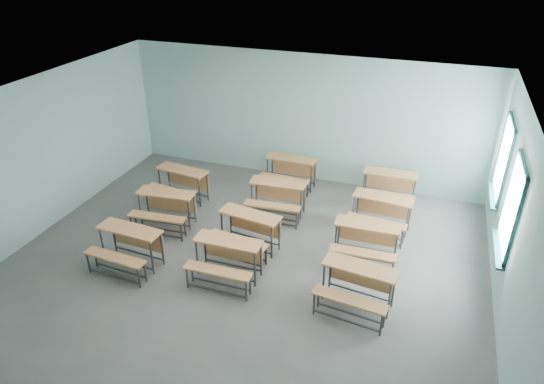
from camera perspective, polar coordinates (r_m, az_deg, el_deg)
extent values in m
cube|color=slate|center=(9.51, -3.29, -8.49)|extent=(9.00, 8.00, 0.02)
cube|color=white|center=(8.00, -3.93, 10.25)|extent=(9.00, 8.00, 0.02)
cube|color=#A2CBC4|center=(12.11, 3.76, 8.63)|extent=(9.00, 0.02, 3.20)
cube|color=#A2CBC4|center=(5.90, -19.39, -17.74)|extent=(9.00, 0.02, 3.20)
cube|color=#A2CBC4|center=(11.06, -25.77, 3.75)|extent=(0.02, 8.00, 3.20)
cube|color=#A2CBC4|center=(8.23, 26.93, -4.89)|extent=(0.02, 8.00, 3.20)
cube|color=#1B4A4D|center=(10.98, 24.79, -0.12)|extent=(0.06, 1.20, 0.06)
cube|color=#1B4A4D|center=(10.40, 26.51, 7.35)|extent=(0.06, 1.20, 0.06)
cube|color=#1B4A4D|center=(10.15, 25.82, 2.24)|extent=(0.06, 0.06, 1.60)
cube|color=#1B4A4D|center=(11.19, 25.45, 4.67)|extent=(0.06, 0.06, 1.60)
cube|color=#1B4A4D|center=(10.67, 25.62, 3.52)|extent=(0.04, 0.04, 1.48)
cube|color=#1B4A4D|center=(10.67, 25.62, 3.52)|extent=(0.04, 1.08, 0.04)
cube|color=#1B4A4D|center=(11.00, 24.53, -0.36)|extent=(0.14, 1.28, 0.04)
cube|color=white|center=(10.67, 25.76, 3.49)|extent=(0.01, 1.08, 1.48)
cube|color=#1B4A4D|center=(9.24, 25.39, -5.74)|extent=(0.06, 1.20, 0.06)
cube|color=#1B4A4D|center=(8.55, 27.50, 2.88)|extent=(0.06, 1.20, 0.06)
cube|color=#1B4A4D|center=(8.38, 26.69, -3.45)|extent=(0.06, 0.06, 1.60)
cube|color=#1B4A4D|center=(9.37, 26.15, 0.06)|extent=(0.06, 0.06, 1.60)
cube|color=#1B4A4D|center=(8.87, 26.40, -1.60)|extent=(0.04, 0.04, 1.48)
cube|color=#1B4A4D|center=(8.87, 26.40, -1.60)|extent=(0.04, 1.08, 0.04)
cube|color=#1B4A4D|center=(9.27, 25.07, -6.01)|extent=(0.14, 1.28, 0.04)
cube|color=white|center=(8.87, 26.56, -1.62)|extent=(0.01, 1.08, 1.48)
cube|color=#BE7B44|center=(9.50, -16.44, -4.25)|extent=(1.26, 0.49, 0.04)
cube|color=#BE7B44|center=(9.78, -15.52, -5.26)|extent=(1.18, 0.09, 0.43)
cylinder|color=#383B3D|center=(9.94, -19.31, -5.84)|extent=(0.04, 0.04, 0.73)
cylinder|color=#383B3D|center=(9.29, -13.95, -7.56)|extent=(0.04, 0.04, 0.73)
cylinder|color=#383B3D|center=(10.13, -18.12, -4.90)|extent=(0.04, 0.04, 0.73)
cylinder|color=#383B3D|center=(9.50, -12.80, -6.51)|extent=(0.04, 0.04, 0.73)
cube|color=#383B3D|center=(9.75, -16.51, -7.95)|extent=(1.14, 0.10, 0.03)
cube|color=#383B3D|center=(9.95, -15.36, -6.94)|extent=(1.14, 0.10, 0.03)
cube|color=#BE7B44|center=(9.36, -18.03, -7.32)|extent=(1.25, 0.33, 0.04)
cylinder|color=#383B3D|center=(9.77, -20.78, -7.84)|extent=(0.04, 0.04, 0.43)
cylinder|color=#383B3D|center=(9.12, -15.40, -9.75)|extent=(0.04, 0.04, 0.43)
cylinder|color=#383B3D|center=(9.88, -20.03, -7.25)|extent=(0.04, 0.04, 0.43)
cylinder|color=#383B3D|center=(9.24, -14.68, -9.08)|extent=(0.04, 0.04, 0.43)
cube|color=#383B3D|center=(9.51, -18.07, -9.41)|extent=(1.14, 0.10, 0.03)
cube|color=#383B3D|center=(9.63, -17.34, -8.78)|extent=(1.14, 0.10, 0.03)
cube|color=#BE7B44|center=(8.82, -5.19, -5.78)|extent=(1.25, 0.43, 0.04)
cube|color=#BE7B44|center=(9.15, -4.63, -6.77)|extent=(1.18, 0.04, 0.43)
cylinder|color=#383B3D|center=(9.14, -8.80, -7.65)|extent=(0.04, 0.04, 0.73)
cylinder|color=#383B3D|center=(8.75, -2.04, -9.14)|extent=(0.04, 0.04, 0.73)
cylinder|color=#383B3D|center=(9.37, -7.90, -6.54)|extent=(0.04, 0.04, 0.73)
cylinder|color=#383B3D|center=(9.00, -1.30, -7.92)|extent=(0.04, 0.04, 0.73)
cube|color=#383B3D|center=(9.09, -5.42, -9.72)|extent=(1.14, 0.05, 0.03)
cube|color=#383B3D|center=(9.33, -4.61, -8.54)|extent=(1.14, 0.05, 0.03)
cube|color=#BE7B44|center=(8.64, -6.41, -9.21)|extent=(1.24, 0.27, 0.04)
cylinder|color=#383B3D|center=(8.93, -9.96, -9.96)|extent=(0.04, 0.04, 0.43)
cylinder|color=#383B3D|center=(8.53, -3.05, -11.61)|extent=(0.04, 0.04, 0.43)
cylinder|color=#383B3D|center=(9.07, -9.38, -9.24)|extent=(0.04, 0.04, 0.43)
cylinder|color=#383B3D|center=(8.67, -2.57, -10.82)|extent=(0.04, 0.04, 0.43)
cube|color=#383B3D|center=(8.80, -6.54, -11.45)|extent=(1.14, 0.05, 0.03)
cube|color=#383B3D|center=(8.94, -6.02, -10.69)|extent=(1.14, 0.05, 0.03)
cube|color=#BE7B44|center=(8.29, 10.34, -8.73)|extent=(1.28, 0.56, 0.04)
cube|color=#BE7B44|center=(8.63, 10.53, -9.69)|extent=(1.17, 0.16, 0.43)
cylinder|color=#383B3D|center=(8.53, 6.08, -10.48)|extent=(0.04, 0.04, 0.73)
cylinder|color=#383B3D|center=(8.32, 13.59, -12.42)|extent=(0.04, 0.04, 0.73)
cylinder|color=#383B3D|center=(8.77, 6.85, -9.24)|extent=(0.04, 0.04, 0.73)
cylinder|color=#383B3D|center=(8.57, 14.13, -11.08)|extent=(0.04, 0.04, 0.73)
cube|color=#383B3D|center=(8.57, 9.63, -12.81)|extent=(1.13, 0.16, 0.03)
cube|color=#383B3D|center=(8.82, 10.29, -11.51)|extent=(1.13, 0.16, 0.03)
cube|color=#BE7B44|center=(8.11, 9.11, -12.40)|extent=(1.26, 0.40, 0.04)
cylinder|color=#383B3D|center=(8.31, 4.96, -12.99)|extent=(0.04, 0.04, 0.43)
cylinder|color=#383B3D|center=(8.10, 12.71, -15.07)|extent=(0.04, 0.04, 0.43)
cylinder|color=#383B3D|center=(8.45, 5.46, -12.19)|extent=(0.04, 0.04, 0.43)
cylinder|color=#383B3D|center=(8.25, 13.07, -14.20)|extent=(0.04, 0.04, 0.43)
cube|color=#383B3D|center=(8.28, 8.70, -14.72)|extent=(1.13, 0.16, 0.03)
cube|color=#383B3D|center=(8.42, 9.13, -13.88)|extent=(1.13, 0.16, 0.03)
cube|color=#BE7B44|center=(10.59, -12.41, -0.11)|extent=(1.27, 0.52, 0.04)
cube|color=#BE7B44|center=(10.89, -11.81, -1.10)|extent=(1.18, 0.12, 0.43)
cylinder|color=#383B3D|center=(10.90, -15.26, -1.95)|extent=(0.04, 0.04, 0.73)
cylinder|color=#383B3D|center=(10.42, -9.76, -2.77)|extent=(0.04, 0.04, 0.73)
cylinder|color=#383B3D|center=(11.14, -14.47, -1.12)|extent=(0.04, 0.04, 0.73)
cylinder|color=#383B3D|center=(10.68, -9.07, -1.88)|extent=(0.04, 0.04, 0.73)
cube|color=#383B3D|center=(10.78, -12.42, -3.55)|extent=(1.13, 0.13, 0.03)
cube|color=#383B3D|center=(11.03, -11.70, -2.68)|extent=(1.13, 0.13, 0.03)
cube|color=#BE7B44|center=(10.36, -13.39, -2.88)|extent=(1.26, 0.37, 0.04)
cylinder|color=#383B3D|center=(10.66, -16.22, -3.78)|extent=(0.04, 0.04, 0.43)
cylinder|color=#383B3D|center=(10.18, -10.62, -4.71)|extent=(0.04, 0.04, 0.43)
cylinder|color=#383B3D|center=(10.80, -15.73, -3.25)|extent=(0.04, 0.04, 0.43)
cylinder|color=#383B3D|center=(10.33, -10.19, -4.14)|extent=(0.04, 0.04, 0.43)
cube|color=#383B3D|center=(10.48, -13.41, -4.85)|extent=(1.13, 0.13, 0.03)
cube|color=#383B3D|center=(10.62, -12.94, -4.29)|extent=(1.13, 0.13, 0.03)
cube|color=#BE7B44|center=(9.58, -2.61, -2.67)|extent=(1.29, 0.58, 0.04)
cube|color=#BE7B44|center=(9.88, -2.02, -3.73)|extent=(1.17, 0.18, 0.43)
cylinder|color=#383B3D|center=(9.92, -5.90, -4.23)|extent=(0.04, 0.04, 0.73)
cylinder|color=#383B3D|center=(9.43, -0.04, -5.97)|extent=(0.04, 0.04, 0.73)
cylinder|color=#383B3D|center=(10.15, -4.90, -3.34)|extent=(0.04, 0.04, 0.73)
cylinder|color=#383B3D|center=(9.68, 0.86, -4.99)|extent=(0.04, 0.04, 0.73)
cube|color=#383B3D|center=(9.81, -3.01, -6.37)|extent=(1.13, 0.19, 0.03)
cube|color=#383B3D|center=(10.05, -2.06, -5.42)|extent=(1.13, 0.19, 0.03)
cube|color=#BE7B44|center=(9.39, -4.07, -5.67)|extent=(1.26, 0.43, 0.04)
cylinder|color=#383B3D|center=(9.71, -7.22, -6.20)|extent=(0.04, 0.04, 0.43)
cylinder|color=#383B3D|center=(9.21, -1.28, -8.09)|extent=(0.04, 0.04, 0.43)
cylinder|color=#383B3D|center=(9.84, -6.58, -5.63)|extent=(0.04, 0.04, 0.43)
cylinder|color=#383B3D|center=(9.35, -0.70, -7.46)|extent=(0.04, 0.04, 0.43)
cube|color=#383B3D|center=(9.53, -4.30, -7.77)|extent=(1.13, 0.19, 0.03)
cube|color=#383B3D|center=(9.66, -3.70, -7.17)|extent=(1.13, 0.19, 0.03)
cube|color=#BE7B44|center=(9.42, 11.22, -3.83)|extent=(1.25, 0.45, 0.04)
cube|color=#BE7B44|center=(9.75, 11.20, -4.82)|extent=(1.18, 0.06, 0.43)
cylinder|color=#383B3D|center=(9.55, 7.49, -5.79)|extent=(0.04, 0.04, 0.73)
cylinder|color=#383B3D|center=(9.47, 14.29, -6.83)|extent=(0.04, 0.04, 0.73)
cylinder|color=#383B3D|center=(9.82, 7.85, -4.75)|extent=(0.04, 0.04, 0.73)
cylinder|color=#383B3D|center=(9.75, 14.45, -5.75)|extent=(0.04, 0.04, 0.73)
cube|color=#383B3D|center=(9.64, 10.73, -7.61)|extent=(1.14, 0.07, 0.03)
cube|color=#383B3D|center=(9.91, 11.00, -6.52)|extent=(1.14, 0.07, 0.03)
cube|color=#BE7B44|center=(9.18, 10.63, -7.05)|extent=(1.25, 0.30, 0.04)
cylinder|color=#383B3D|center=(9.29, 6.93, -8.00)|extent=(0.04, 0.04, 0.43)
cylinder|color=#383B3D|center=(9.21, 13.95, -9.09)|extent=(0.04, 0.04, 0.43)
cylinder|color=#383B3D|center=(9.44, 7.16, -7.32)|extent=(0.04, 0.04, 0.43)
cylinder|color=#383B3D|center=(9.37, 14.06, -8.38)|extent=(0.04, 0.04, 0.43)
cube|color=#383B3D|center=(9.31, 10.35, -9.21)|extent=(1.14, 0.07, 0.03)
cube|color=#383B3D|center=(9.47, 10.52, -8.51)|extent=(1.14, 0.07, 0.03)
cube|color=#BE7B44|center=(11.53, -10.53, 2.56)|extent=(1.28, 0.57, 0.04)
cube|color=#BE7B44|center=(11.80, -9.85, 1.55)|extent=(1.17, 0.17, 0.43)
cylinder|color=#383B3D|center=(11.91, -13.04, 1.09)|extent=(0.04, 0.04, 0.73)
cylinder|color=#383B3D|center=(11.28, -8.52, -0.09)|extent=(0.04, 0.04, 0.73)
cylinder|color=#383B3D|center=(12.14, -12.07, 1.73)|extent=(0.04, 0.04, 0.73)
cylinder|color=#383B3D|center=(11.52, -7.60, 0.61)|extent=(0.04, 0.04, 0.73)
cube|color=#383B3D|center=(11.71, -10.73, -0.62)|extent=(1.13, 0.18, 0.03)
cube|color=#383B3D|center=(11.94, -9.79, 0.06)|extent=(1.13, 0.18, 0.03)
cube|color=#BE7B44|center=(11.32, -11.86, 0.17)|extent=(1.26, 0.42, 0.04)
cylinder|color=#383B3D|center=(11.70, -14.25, -0.44)|extent=(0.04, 0.04, 0.43)
cylinder|color=#383B3D|center=(11.05, -9.72, -1.74)|extent=(0.04, 0.04, 0.43)
cylinder|color=#383B3D|center=(11.83, -13.65, -0.03)|extent=(0.04, 0.04, 0.43)
cylinder|color=#383B3D|center=(11.19, -9.14, -1.29)|extent=(0.04, 0.04, 0.43)
cube|color=#383B3D|center=(11.43, -11.98, -1.65)|extent=(1.13, 0.18, 0.03)
cube|color=#383B3D|center=(11.56, -11.39, -1.21)|extent=(1.13, 0.18, 0.03)
cube|color=#BE7B44|center=(10.75, 0.73, 1.08)|extent=(1.26, 0.49, 0.04)
cube|color=#BE7B44|center=(11.06, 0.97, 0.07)|extent=(1.18, 0.09, 0.43)
cylinder|color=#383B3D|center=(10.94, -2.39, -0.73)|extent=(0.04, 0.04, 0.73)
cylinder|color=#383B3D|center=(10.68, 3.43, -1.54)|extent=(0.04, 0.04, 0.73)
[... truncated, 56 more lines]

